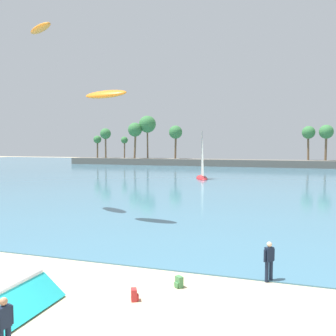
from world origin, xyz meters
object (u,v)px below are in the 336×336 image
person_at_waterline (269,260)px  sailboat_mid_bay (202,174)px  kite_aloft_high_over_bay (40,28)px  backpack_near_kite (134,295)px  person_rigging_by_gear (4,326)px  backpack_by_trailer (179,282)px  kite_aloft_low_near_shore (106,94)px  folded_kite (11,294)px

person_at_waterline → sailboat_mid_bay: bearing=105.6°
kite_aloft_high_over_bay → backpack_near_kite: bearing=169.3°
person_rigging_by_gear → kite_aloft_high_over_bay: size_ratio=0.50×
backpack_near_kite → backpack_by_trailer: (1.21, 1.63, 0.00)m
person_rigging_by_gear → backpack_by_trailer: 6.66m
sailboat_mid_bay → person_at_waterline: bearing=-74.4°
person_rigging_by_gear → kite_aloft_low_near_shore: size_ratio=0.48×
person_at_waterline → sailboat_mid_bay: sailboat_mid_bay is taller
kite_aloft_high_over_bay → kite_aloft_low_near_shore: (6.76, -1.99, -5.77)m
backpack_near_kite → kite_aloft_high_over_bay: (-13.56, 13.12, 14.69)m
person_at_waterline → backpack_near_kite: size_ratio=3.78×
kite_aloft_high_over_bay → kite_aloft_low_near_shore: bearing=-163.0°
backpack_near_kite → kite_aloft_low_near_shore: kite_aloft_low_near_shore is taller
sailboat_mid_bay → kite_aloft_high_over_bay: kite_aloft_high_over_bay is taller
backpack_near_kite → sailboat_mid_bay: size_ratio=0.05×
backpack_near_kite → sailboat_mid_bay: sailboat_mid_bay is taller
person_rigging_by_gear → sailboat_mid_bay: 49.16m
person_rigging_by_gear → person_at_waterline: bearing=49.4°
kite_aloft_low_near_shore → person_at_waterline: bearing=-24.4°
folded_kite → person_rigging_by_gear: person_rigging_by_gear is taller
person_rigging_by_gear → person_at_waterline: (6.44, 7.52, 0.00)m
folded_kite → kite_aloft_low_near_shore: size_ratio=0.93×
folded_kite → kite_aloft_low_near_shore: (-3.18, 13.13, 8.52)m
kite_aloft_high_over_bay → backpack_by_trailer: bearing=175.5°
backpack_by_trailer → kite_aloft_high_over_bay: size_ratio=0.13×
person_at_waterline → kite_aloft_low_near_shore: bearing=145.4°
folded_kite → person_rigging_by_gear: 2.85m
person_rigging_by_gear → backpack_by_trailer: size_ratio=3.78×
folded_kite → sailboat_mid_bay: size_ratio=0.39×
sailboat_mid_bay → kite_aloft_low_near_shore: bearing=-89.7°
person_rigging_by_gear → backpack_by_trailer: bearing=62.3°
backpack_by_trailer → kite_aloft_low_near_shore: 15.29m
folded_kite → kite_aloft_low_near_shore: 15.97m
backpack_by_trailer → sailboat_mid_bay: sailboat_mid_bay is taller
person_rigging_by_gear → kite_aloft_low_near_shore: kite_aloft_low_near_shore is taller
folded_kite → kite_aloft_high_over_bay: kite_aloft_high_over_bay is taller
sailboat_mid_bay → backpack_near_kite: bearing=-81.1°
person_rigging_by_gear → backpack_near_kite: 4.68m
backpack_near_kite → person_rigging_by_gear: bearing=-113.8°
folded_kite → kite_aloft_high_over_bay: (-9.94, 15.12, 14.28)m
person_at_waterline → kite_aloft_low_near_shore: (-11.37, 7.84, 8.24)m
person_rigging_by_gear → kite_aloft_low_near_shore: 18.12m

